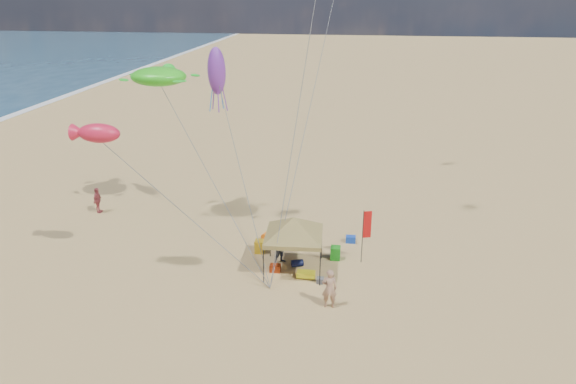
{
  "coord_description": "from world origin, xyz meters",
  "views": [
    {
      "loc": [
        3.42,
        -20.86,
        13.42
      ],
      "look_at": [
        0.0,
        3.0,
        4.0
      ],
      "focal_mm": 32.99,
      "sensor_mm": 36.0,
      "label": 1
    }
  ],
  "objects_px": {
    "chair_yellow": "(260,246)",
    "person_near_c": "(289,233)",
    "canopy_tent": "(294,219)",
    "feather_flag": "(366,228)",
    "person_near_b": "(282,248)",
    "person_near_a": "(329,288)",
    "person_far_a": "(98,200)",
    "cooler_blue": "(351,239)",
    "chair_green": "(335,253)",
    "beach_cart": "(306,274)",
    "cooler_red": "(275,268)"
  },
  "relations": [
    {
      "from": "chair_yellow",
      "to": "person_near_c",
      "type": "height_order",
      "value": "person_near_c"
    },
    {
      "from": "canopy_tent",
      "to": "feather_flag",
      "type": "height_order",
      "value": "canopy_tent"
    },
    {
      "from": "person_near_c",
      "to": "person_near_b",
      "type": "bearing_deg",
      "value": 86.66
    },
    {
      "from": "person_near_a",
      "to": "person_far_a",
      "type": "height_order",
      "value": "person_near_a"
    },
    {
      "from": "chair_yellow",
      "to": "person_near_a",
      "type": "relative_size",
      "value": 0.37
    },
    {
      "from": "cooler_blue",
      "to": "person_far_a",
      "type": "bearing_deg",
      "value": 172.98
    },
    {
      "from": "feather_flag",
      "to": "person_near_a",
      "type": "distance_m",
      "value": 4.75
    },
    {
      "from": "chair_yellow",
      "to": "person_near_b",
      "type": "distance_m",
      "value": 1.71
    },
    {
      "from": "chair_green",
      "to": "person_near_c",
      "type": "relative_size",
      "value": 0.46
    },
    {
      "from": "cooler_blue",
      "to": "chair_green",
      "type": "xyz_separation_m",
      "value": [
        -0.74,
        -2.05,
        0.16
      ]
    },
    {
      "from": "chair_yellow",
      "to": "person_near_c",
      "type": "distance_m",
      "value": 1.83
    },
    {
      "from": "chair_green",
      "to": "beach_cart",
      "type": "xyz_separation_m",
      "value": [
        -1.32,
        -2.14,
        -0.15
      ]
    },
    {
      "from": "person_near_b",
      "to": "cooler_red",
      "type": "bearing_deg",
      "value": -142.31
    },
    {
      "from": "beach_cart",
      "to": "chair_yellow",
      "type": "bearing_deg",
      "value": 140.19
    },
    {
      "from": "cooler_blue",
      "to": "chair_green",
      "type": "height_order",
      "value": "chair_green"
    },
    {
      "from": "feather_flag",
      "to": "cooler_blue",
      "type": "xyz_separation_m",
      "value": [
        -0.77,
        2.17,
        -1.77
      ]
    },
    {
      "from": "person_far_a",
      "to": "cooler_red",
      "type": "bearing_deg",
      "value": -119.16
    },
    {
      "from": "cooler_red",
      "to": "person_near_a",
      "type": "height_order",
      "value": "person_near_a"
    },
    {
      "from": "cooler_red",
      "to": "person_near_a",
      "type": "bearing_deg",
      "value": -43.44
    },
    {
      "from": "canopy_tent",
      "to": "person_near_c",
      "type": "distance_m",
      "value": 3.4
    },
    {
      "from": "cooler_red",
      "to": "person_near_c",
      "type": "relative_size",
      "value": 0.35
    },
    {
      "from": "cooler_red",
      "to": "person_far_a",
      "type": "xyz_separation_m",
      "value": [
        -12.3,
        5.77,
        0.64
      ]
    },
    {
      "from": "chair_yellow",
      "to": "person_near_b",
      "type": "relative_size",
      "value": 0.42
    },
    {
      "from": "person_near_a",
      "to": "cooler_red",
      "type": "bearing_deg",
      "value": -50.12
    },
    {
      "from": "person_near_a",
      "to": "person_far_a",
      "type": "distance_m",
      "value": 17.41
    },
    {
      "from": "feather_flag",
      "to": "cooler_blue",
      "type": "relative_size",
      "value": 5.42
    },
    {
      "from": "beach_cart",
      "to": "person_near_a",
      "type": "bearing_deg",
      "value": -61.26
    },
    {
      "from": "chair_yellow",
      "to": "beach_cart",
      "type": "relative_size",
      "value": 0.78
    },
    {
      "from": "feather_flag",
      "to": "beach_cart",
      "type": "bearing_deg",
      "value": -144.38
    },
    {
      "from": "beach_cart",
      "to": "person_near_a",
      "type": "distance_m",
      "value": 2.79
    },
    {
      "from": "canopy_tent",
      "to": "person_far_a",
      "type": "xyz_separation_m",
      "value": [
        -13.2,
        5.49,
        -1.98
      ]
    },
    {
      "from": "feather_flag",
      "to": "person_far_a",
      "type": "height_order",
      "value": "feather_flag"
    },
    {
      "from": "chair_green",
      "to": "person_near_b",
      "type": "xyz_separation_m",
      "value": [
        -2.73,
        -0.78,
        0.48
      ]
    },
    {
      "from": "cooler_red",
      "to": "person_far_a",
      "type": "relative_size",
      "value": 0.33
    },
    {
      "from": "cooler_blue",
      "to": "person_far_a",
      "type": "height_order",
      "value": "person_far_a"
    },
    {
      "from": "chair_green",
      "to": "beach_cart",
      "type": "distance_m",
      "value": 2.51
    },
    {
      "from": "chair_yellow",
      "to": "person_near_b",
      "type": "bearing_deg",
      "value": -35.04
    },
    {
      "from": "feather_flag",
      "to": "person_far_a",
      "type": "bearing_deg",
      "value": 166.12
    },
    {
      "from": "person_near_a",
      "to": "person_near_c",
      "type": "bearing_deg",
      "value": -72.13
    },
    {
      "from": "person_near_c",
      "to": "person_far_a",
      "type": "xyz_separation_m",
      "value": [
        -12.6,
        2.84,
        0.06
      ]
    },
    {
      "from": "chair_green",
      "to": "person_near_a",
      "type": "relative_size",
      "value": 0.37
    },
    {
      "from": "feather_flag",
      "to": "person_far_a",
      "type": "relative_size",
      "value": 1.77
    },
    {
      "from": "cooler_blue",
      "to": "person_far_a",
      "type": "relative_size",
      "value": 0.33
    },
    {
      "from": "person_near_a",
      "to": "person_near_b",
      "type": "relative_size",
      "value": 1.13
    },
    {
      "from": "cooler_blue",
      "to": "beach_cart",
      "type": "xyz_separation_m",
      "value": [
        -2.05,
        -4.19,
        0.01
      ]
    },
    {
      "from": "canopy_tent",
      "to": "chair_yellow",
      "type": "bearing_deg",
      "value": 141.51
    },
    {
      "from": "cooler_blue",
      "to": "person_near_a",
      "type": "distance_m",
      "value": 6.63
    },
    {
      "from": "person_near_c",
      "to": "person_far_a",
      "type": "distance_m",
      "value": 12.92
    },
    {
      "from": "chair_yellow",
      "to": "person_far_a",
      "type": "height_order",
      "value": "person_far_a"
    },
    {
      "from": "beach_cart",
      "to": "person_near_a",
      "type": "relative_size",
      "value": 0.48
    }
  ]
}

